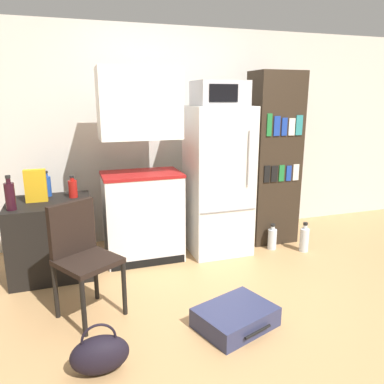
% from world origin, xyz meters
% --- Properties ---
extents(ground_plane, '(24.00, 24.00, 0.00)m').
position_xyz_m(ground_plane, '(0.00, 0.00, 0.00)').
color(ground_plane, tan).
extents(wall_back, '(6.40, 0.10, 2.41)m').
position_xyz_m(wall_back, '(0.20, 2.00, 1.21)').
color(wall_back, beige).
rests_on(wall_back, ground_plane).
extents(side_table, '(0.75, 0.64, 0.71)m').
position_xyz_m(side_table, '(-1.43, 1.28, 0.36)').
color(side_table, black).
rests_on(side_table, ground_plane).
extents(kitchen_hutch, '(0.79, 0.50, 1.92)m').
position_xyz_m(kitchen_hutch, '(-0.54, 1.36, 0.89)').
color(kitchen_hutch, white).
rests_on(kitchen_hutch, ground_plane).
extents(refrigerator, '(0.63, 0.60, 1.56)m').
position_xyz_m(refrigerator, '(0.27, 1.31, 0.78)').
color(refrigerator, silver).
rests_on(refrigerator, ground_plane).
extents(microwave, '(0.51, 0.44, 0.25)m').
position_xyz_m(microwave, '(0.27, 1.31, 1.69)').
color(microwave, '#B7B7BC').
rests_on(microwave, refrigerator).
extents(bookshelf, '(0.54, 0.39, 1.92)m').
position_xyz_m(bookshelf, '(0.98, 1.41, 0.96)').
color(bookshelf, '#2D2319').
rests_on(bookshelf, ground_plane).
extents(bottle_ketchup_red, '(0.08, 0.08, 0.21)m').
position_xyz_m(bottle_ketchup_red, '(-1.21, 1.35, 0.80)').
color(bottle_ketchup_red, '#AD1914').
rests_on(bottle_ketchup_red, side_table).
extents(bottle_wine_dark, '(0.08, 0.08, 0.30)m').
position_xyz_m(bottle_wine_dark, '(-1.72, 1.09, 0.84)').
color(bottle_wine_dark, black).
rests_on(bottle_wine_dark, side_table).
extents(bottle_clear_short, '(0.07, 0.07, 0.17)m').
position_xyz_m(bottle_clear_short, '(-1.75, 1.32, 0.79)').
color(bottle_clear_short, silver).
rests_on(bottle_clear_short, side_table).
extents(bottle_blue_soda, '(0.08, 0.08, 0.25)m').
position_xyz_m(bottle_blue_soda, '(-1.45, 1.48, 0.82)').
color(bottle_blue_soda, '#1E47A3').
rests_on(bottle_blue_soda, side_table).
extents(cereal_box, '(0.19, 0.07, 0.30)m').
position_xyz_m(cereal_box, '(-1.53, 1.30, 0.86)').
color(cereal_box, gold).
rests_on(cereal_box, side_table).
extents(chair, '(0.55, 0.55, 0.89)m').
position_xyz_m(chair, '(-1.19, 0.47, 0.53)').
color(chair, black).
rests_on(chair, ground_plane).
extents(suitcase_large_flat, '(0.65, 0.57, 0.15)m').
position_xyz_m(suitcase_large_flat, '(-0.14, -0.07, 0.07)').
color(suitcase_large_flat, navy).
rests_on(suitcase_large_flat, ground_plane).
extents(handbag, '(0.36, 0.20, 0.33)m').
position_xyz_m(handbag, '(-1.13, -0.25, 0.12)').
color(handbag, black).
rests_on(handbag, ground_plane).
extents(water_bottle_front, '(0.10, 0.10, 0.33)m').
position_xyz_m(water_bottle_front, '(1.16, 0.96, 0.14)').
color(water_bottle_front, silver).
rests_on(water_bottle_front, ground_plane).
extents(water_bottle_middle, '(0.10, 0.10, 0.29)m').
position_xyz_m(water_bottle_middle, '(0.86, 1.13, 0.12)').
color(water_bottle_middle, silver).
rests_on(water_bottle_middle, ground_plane).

